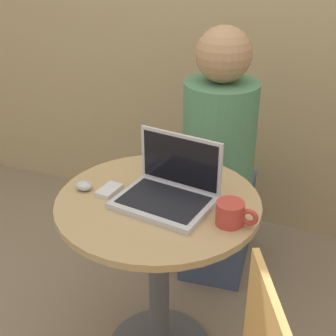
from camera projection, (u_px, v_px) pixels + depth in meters
name	position (u px, v px, depth m)	size (l,w,h in m)	color
round_table	(159.00, 249.00, 1.70)	(0.71, 0.71, 0.73)	#4C4C51
laptop	(169.00, 189.00, 1.57)	(0.34, 0.27, 0.22)	#B7B7BC
cell_phone	(109.00, 190.00, 1.64)	(0.07, 0.10, 0.02)	silver
computer_mouse	(84.00, 186.00, 1.65)	(0.06, 0.05, 0.03)	#B2B2B7
coffee_cup	(231.00, 213.00, 1.45)	(0.14, 0.09, 0.08)	#B2382D
person_seated	(219.00, 177.00, 2.18)	(0.35, 0.51, 1.22)	#3D4766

